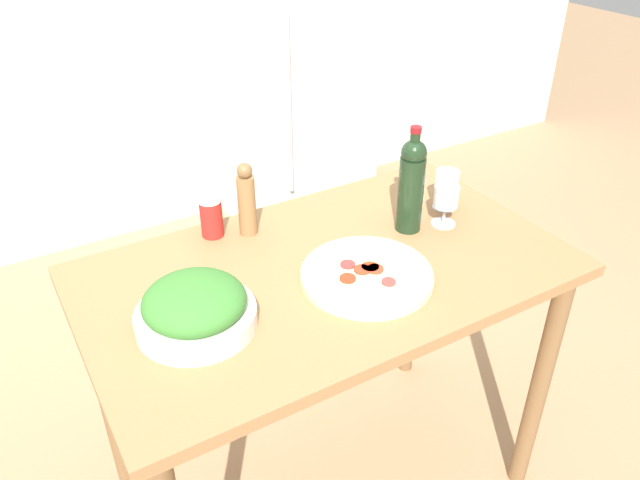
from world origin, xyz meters
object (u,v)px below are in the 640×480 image
at_px(wine_glass_near, 446,199).
at_px(wine_glass_far, 447,183).
at_px(salt_canister, 211,216).
at_px(refrigerator, 291,59).
at_px(homemade_pizza, 367,275).
at_px(pepper_mill, 246,201).
at_px(wine_bottle, 411,183).
at_px(salad_bowl, 195,308).

bearing_deg(wine_glass_near, wine_glass_far, 48.56).
distance_m(wine_glass_near, salt_canister, 0.66).
bearing_deg(refrigerator, wine_glass_near, -102.70).
bearing_deg(homemade_pizza, salt_canister, 122.10).
relative_size(pepper_mill, homemade_pizza, 0.64).
height_order(wine_bottle, salad_bowl, wine_bottle).
bearing_deg(refrigerator, pepper_mill, -122.96).
distance_m(refrigerator, wine_glass_far, 1.53).
relative_size(salad_bowl, homemade_pizza, 0.82).
bearing_deg(wine_bottle, refrigerator, 73.40).
bearing_deg(salad_bowl, salt_canister, 62.34).
relative_size(wine_glass_near, wine_glass_far, 1.00).
relative_size(pepper_mill, salt_canister, 1.80).
height_order(wine_glass_near, homemade_pizza, wine_glass_near).
bearing_deg(wine_glass_far, salad_bowl, -170.52).
bearing_deg(refrigerator, wine_bottle, -106.60).
relative_size(refrigerator, wine_glass_near, 15.33).
relative_size(wine_glass_near, salad_bowl, 0.44).
relative_size(refrigerator, pepper_mill, 8.64).
bearing_deg(homemade_pizza, wine_glass_far, 24.60).
bearing_deg(salad_bowl, homemade_pizza, -6.24).
bearing_deg(salad_bowl, wine_glass_far, 9.48).
xyz_separation_m(refrigerator, wine_glass_near, (-0.35, -1.57, 0.04)).
xyz_separation_m(refrigerator, salad_bowl, (-1.14, -1.64, 0.01)).
distance_m(wine_bottle, salt_canister, 0.56).
bearing_deg(wine_glass_near, salad_bowl, -175.10).
height_order(refrigerator, wine_glass_near, refrigerator).
distance_m(refrigerator, homemade_pizza, 1.83).
distance_m(pepper_mill, salad_bowl, 0.42).
xyz_separation_m(pepper_mill, salt_canister, (-0.09, 0.04, -0.04)).
distance_m(salad_bowl, homemade_pizza, 0.44).
height_order(wine_bottle, salt_canister, wine_bottle).
xyz_separation_m(wine_bottle, wine_glass_far, (0.17, 0.04, -0.06)).
relative_size(refrigerator, wine_glass_far, 15.33).
height_order(refrigerator, wine_bottle, refrigerator).
bearing_deg(wine_bottle, pepper_mill, 152.16).
bearing_deg(pepper_mill, refrigerator, 57.04).
height_order(wine_bottle, wine_glass_near, wine_bottle).
bearing_deg(pepper_mill, wine_bottle, -27.84).
bearing_deg(salt_canister, wine_glass_far, -17.58).
xyz_separation_m(wine_glass_far, salad_bowl, (-0.85, -0.14, -0.03)).
relative_size(wine_glass_far, salad_bowl, 0.44).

